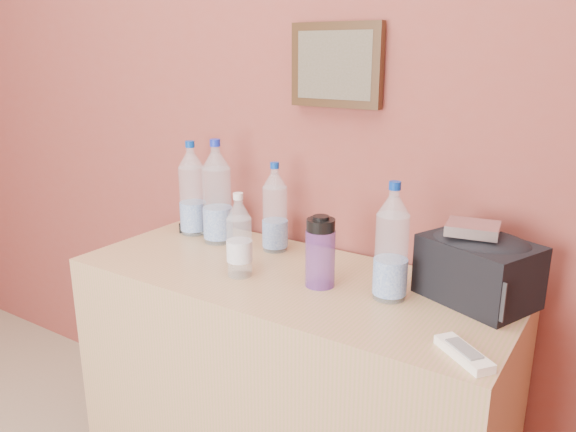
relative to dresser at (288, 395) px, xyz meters
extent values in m
plane|color=brown|center=(-0.19, 0.29, 0.94)|extent=(4.00, 0.00, 4.00)
cube|color=#B5864D|center=(0.00, 0.00, 0.00)|extent=(1.30, 0.54, 0.81)
cylinder|color=silver|center=(-0.50, 0.14, 0.55)|extent=(0.09, 0.09, 0.29)
cylinder|color=#063A9D|center=(-0.50, 0.14, 0.73)|extent=(0.03, 0.03, 0.02)
cylinder|color=#ABC8D8|center=(-0.36, 0.12, 0.56)|extent=(0.10, 0.10, 0.31)
cylinder|color=#1428B8|center=(-0.36, 0.12, 0.75)|extent=(0.03, 0.03, 0.02)
cylinder|color=silver|center=(-0.15, 0.16, 0.53)|extent=(0.08, 0.08, 0.26)
cylinder|color=#0A399F|center=(-0.15, 0.16, 0.69)|extent=(0.03, 0.03, 0.02)
cylinder|color=silver|center=(0.31, 0.01, 0.54)|extent=(0.09, 0.09, 0.28)
cylinder|color=#083193|center=(0.31, 0.01, 0.71)|extent=(0.03, 0.03, 0.02)
cylinder|color=white|center=(-0.12, -0.08, 0.51)|extent=(0.07, 0.07, 0.21)
cylinder|color=silver|center=(-0.12, -0.08, 0.64)|extent=(0.03, 0.03, 0.02)
cylinder|color=#683A94|center=(0.12, -0.01, 0.49)|extent=(0.08, 0.08, 0.16)
cylinder|color=black|center=(0.12, -0.01, 0.59)|extent=(0.08, 0.08, 0.04)
cube|color=silver|center=(0.57, -0.18, 0.42)|extent=(0.15, 0.13, 0.02)
cube|color=silver|center=(0.49, 0.11, 0.60)|extent=(0.14, 0.13, 0.03)
camera|label=1|loc=(0.84, -1.28, 1.04)|focal=35.00mm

